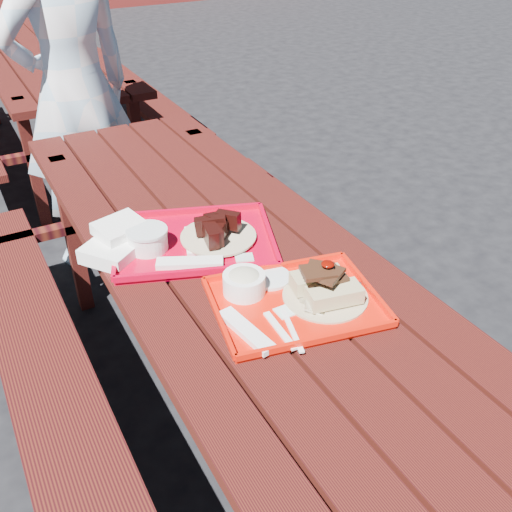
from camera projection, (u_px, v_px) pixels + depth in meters
name	position (u px, v px, depth m)	size (l,w,h in m)	color
ground	(236.00, 421.00, 2.12)	(60.00, 60.00, 0.00)	black
picnic_table_near	(233.00, 302.00, 1.81)	(1.41, 2.40, 0.75)	#45160D
picnic_table_far	(45.00, 80.00, 3.86)	(1.41, 2.40, 0.75)	#45160D
near_tray	(292.00, 292.00, 1.48)	(0.48, 0.41, 0.13)	red
far_tray	(192.00, 240.00, 1.72)	(0.57, 0.51, 0.08)	#BA001F
white_cloth	(119.00, 241.00, 1.69)	(0.25, 0.24, 0.08)	white
person	(75.00, 92.00, 2.61)	(0.64, 0.42, 1.74)	#AFD3ED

